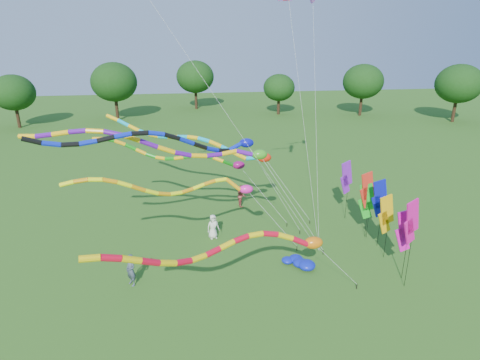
{
  "coord_description": "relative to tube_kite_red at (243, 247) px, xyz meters",
  "views": [
    {
      "loc": [
        -5.33,
        -16.71,
        12.66
      ],
      "look_at": [
        -2.26,
        4.94,
        4.8
      ],
      "focal_mm": 30.0,
      "sensor_mm": 36.0,
      "label": 1
    }
  ],
  "objects": [
    {
      "name": "banner_pole_violet",
      "position": [
        8.95,
        10.26,
        -0.83
      ],
      "size": [
        1.1,
        0.52,
        4.49
      ],
      "rotation": [
        0.0,
        0.0,
        0.39
      ],
      "color": "black",
      "rests_on": "ground"
    },
    {
      "name": "person_c",
      "position": [
        1.96,
        13.77,
        -3.19
      ],
      "size": [
        0.7,
        0.87,
        1.72
      ],
      "primitive_type": "imported",
      "rotation": [
        0.0,
        0.0,
        1.63
      ],
      "color": "#943935",
      "rests_on": "ground"
    },
    {
      "name": "person_b",
      "position": [
        -5.44,
        3.96,
        -3.15
      ],
      "size": [
        0.75,
        0.78,
        1.8
      ],
      "primitive_type": "imported",
      "rotation": [
        0.0,
        0.0,
        -0.86
      ],
      "color": "#3F4959",
      "rests_on": "ground"
    },
    {
      "name": "tree_ring",
      "position": [
        1.06,
        0.22,
        1.49
      ],
      "size": [
        117.79,
        116.16,
        9.56
      ],
      "color": "#382314",
      "rests_on": "ground"
    },
    {
      "name": "tube_kite_purple",
      "position": [
        -2.84,
        5.33,
        3.19
      ],
      "size": [
        15.96,
        1.26,
        9.04
      ],
      "rotation": [
        0.0,
        0.0,
        0.01
      ],
      "color": "black",
      "rests_on": "ground"
    },
    {
      "name": "tube_kite_green",
      "position": [
        -2.16,
        10.59,
        1.08
      ],
      "size": [
        12.61,
        2.07,
        7.02
      ],
      "rotation": [
        0.0,
        0.0,
        -0.14
      ],
      "color": "black",
      "rests_on": "ground"
    },
    {
      "name": "banner_pole_magenta_b",
      "position": [
        8.84,
        1.68,
        -0.2
      ],
      "size": [
        1.1,
        0.52,
        5.12
      ],
      "rotation": [
        0.0,
        0.0,
        0.4
      ],
      "color": "black",
      "rests_on": "ground"
    },
    {
      "name": "ground",
      "position": [
        3.06,
        1.55,
        -4.05
      ],
      "size": [
        160.0,
        160.0,
        0.0
      ],
      "primitive_type": "plane",
      "color": "#245917",
      "rests_on": "ground"
    },
    {
      "name": "tube_kite_red",
      "position": [
        0.0,
        0.0,
        0.0
      ],
      "size": [
        12.32,
        4.38,
        6.05
      ],
      "rotation": [
        0.0,
        0.0,
        0.29
      ],
      "color": "black",
      "rests_on": "ground"
    },
    {
      "name": "banner_pole_blue_b",
      "position": [
        9.43,
        6.18,
        -0.78
      ],
      "size": [
        1.16,
        0.19,
        4.53
      ],
      "rotation": [
        0.0,
        0.0,
        0.09
      ],
      "color": "black",
      "rests_on": "ground"
    },
    {
      "name": "blue_nylon_heap",
      "position": [
        3.97,
        4.6,
        -3.82
      ],
      "size": [
        1.77,
        1.74,
        0.53
      ],
      "color": "#0E1EB6",
      "rests_on": "ground"
    },
    {
      "name": "person_a",
      "position": [
        -0.68,
        8.67,
        -3.22
      ],
      "size": [
        0.94,
        0.74,
        1.67
      ],
      "primitive_type": "imported",
      "rotation": [
        0.0,
        0.0,
        0.29
      ],
      "color": "silver",
      "rests_on": "ground"
    },
    {
      "name": "tube_kite_orange",
      "position": [
        -2.36,
        5.08,
        1.01
      ],
      "size": [
        12.47,
        2.59,
        6.78
      ],
      "rotation": [
        0.0,
        0.0,
        0.17
      ],
      "color": "black",
      "rests_on": "ground"
    },
    {
      "name": "banner_pole_magenta_a",
      "position": [
        9.08,
        2.5,
        -1.12
      ],
      "size": [
        1.16,
        0.09,
        4.19
      ],
      "rotation": [
        0.0,
        0.0,
        0.01
      ],
      "color": "black",
      "rests_on": "ground"
    },
    {
      "name": "tube_kite_blue",
      "position": [
        -2.67,
        5.32,
        3.41
      ],
      "size": [
        14.41,
        5.02,
        8.98
      ],
      "rotation": [
        0.0,
        0.0,
        0.36
      ],
      "color": "black",
      "rests_on": "ground"
    },
    {
      "name": "banner_pole_green",
      "position": [
        9.2,
        7.36,
        -1.44
      ],
      "size": [
        1.16,
        0.3,
        3.87
      ],
      "rotation": [
        0.0,
        0.0,
        -0.19
      ],
      "color": "black",
      "rests_on": "ground"
    },
    {
      "name": "banner_pole_orange",
      "position": [
        9.15,
        4.7,
        -1.17
      ],
      "size": [
        1.15,
        0.33,
        4.14
      ],
      "rotation": [
        0.0,
        0.0,
        0.21
      ],
      "color": "black",
      "rests_on": "ground"
    },
    {
      "name": "tube_kite_cyan",
      "position": [
        -1.06,
        13.15,
        1.32
      ],
      "size": [
        14.21,
        7.0,
        7.51
      ],
      "rotation": [
        0.0,
        0.0,
        -0.42
      ],
      "color": "black",
      "rests_on": "ground"
    },
    {
      "name": "banner_pole_red",
      "position": [
        9.15,
        7.36,
        -0.67
      ],
      "size": [
        1.15,
        0.36,
        4.64
      ],
      "rotation": [
        0.0,
        0.0,
        0.25
      ],
      "color": "black",
      "rests_on": "ground"
    }
  ]
}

